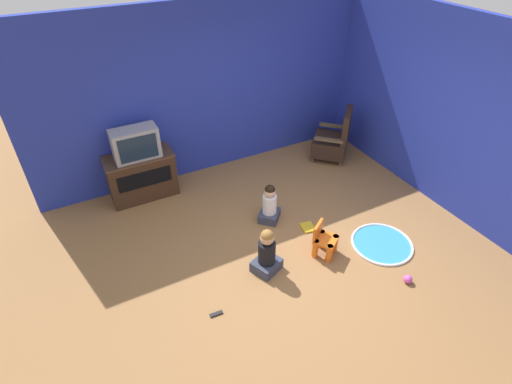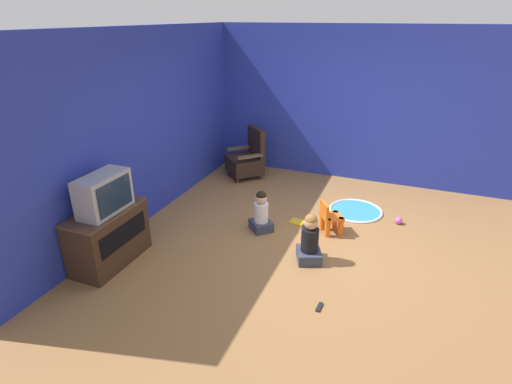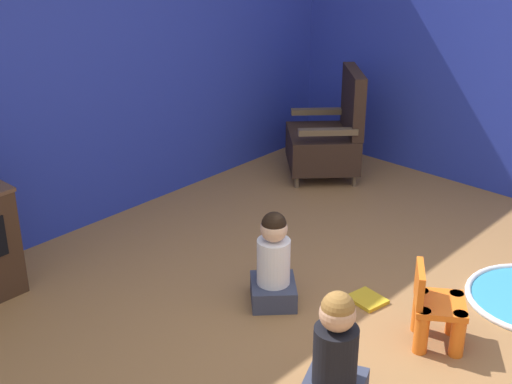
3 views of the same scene
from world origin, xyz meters
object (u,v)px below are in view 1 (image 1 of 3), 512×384
toy_ball (408,279)px  remote_control (216,314)px  yellow_kid_chair (324,242)px  book (308,227)px  television (136,144)px  black_armchair (333,140)px  child_watching_center (267,253)px  child_watching_left (270,205)px  tv_cabinet (142,175)px

toy_ball → remote_control: (-2.28, 0.66, -0.04)m
toy_ball → remote_control: toy_ball is taller
yellow_kid_chair → book: size_ratio=1.97×
television → toy_ball: (2.38, -3.27, -0.90)m
black_armchair → child_watching_center: size_ratio=1.43×
black_armchair → child_watching_left: black_armchair is taller
book → child_watching_left: bearing=52.4°
tv_cabinet → child_watching_center: size_ratio=1.56×
book → tv_cabinet: bearing=54.3°
child_watching_center → toy_ball: (1.44, -1.00, -0.23)m
television → yellow_kid_chair: television is taller
black_armchair → child_watching_left: (-1.87, -1.00, -0.08)m
child_watching_left → child_watching_center: (-0.52, -0.85, 0.02)m
tv_cabinet → child_watching_center: 2.50m
black_armchair → television: bearing=-52.9°
yellow_kid_chair → toy_ball: (0.63, -0.91, -0.15)m
black_armchair → child_watching_left: bearing=-17.5°
black_armchair → remote_control: bearing=-11.6°
book → television: bearing=55.0°
tv_cabinet → child_watching_left: (1.46, -1.46, -0.11)m
child_watching_left → child_watching_center: 0.99m
black_armchair → book: size_ratio=3.92×
tv_cabinet → black_armchair: bearing=-7.9°
child_watching_center → black_armchair: bearing=15.3°
television → toy_ball: bearing=-53.9°
black_armchair → tv_cabinet: bearing=-53.7°
child_watching_left → black_armchair: bearing=-17.5°
yellow_kid_chair → child_watching_center: child_watching_center is taller
television → yellow_kid_chair: size_ratio=1.42×
black_armchair → book: (-1.47, -1.43, -0.34)m
television → tv_cabinet: bearing=90.0°
tv_cabinet → book: tv_cabinet is taller
tv_cabinet → book: 2.67m
toy_ball → yellow_kid_chair: bearing=124.7°
television → toy_ball: 4.14m
television → yellow_kid_chair: (1.75, -2.36, -0.75)m
tv_cabinet → toy_ball: 4.09m
television → child_watching_center: television is taller
book → toy_ball: bearing=-149.8°
child_watching_left → book: bearing=-93.2°
child_watching_center → book: size_ratio=2.73×
television → child_watching_left: size_ratio=1.10×
black_armchair → yellow_kid_chair: size_ratio=1.99×
tv_cabinet → yellow_kid_chair: size_ratio=2.18×
book → yellow_kid_chair: bearing=178.7°
child_watching_left → book: 0.64m
child_watching_left → remote_control: bearing=175.4°
toy_ball → book: toy_ball is taller
child_watching_center → toy_ball: bearing=-57.4°
tv_cabinet → toy_ball: bearing=-54.3°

